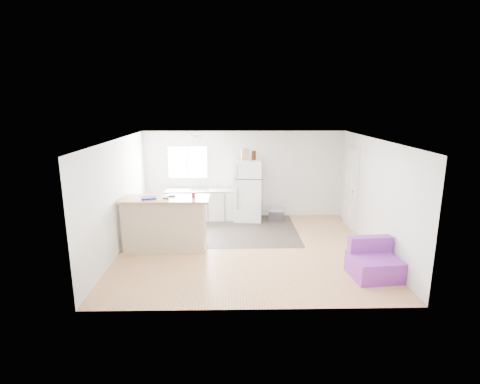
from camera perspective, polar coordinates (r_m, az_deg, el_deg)
name	(u,v)px	position (r m, az deg, el deg)	size (l,w,h in m)	color
room	(247,196)	(7.99, 1.13, -0.63)	(5.51, 5.01, 2.41)	#AC6F48
vinyl_zone	(217,230)	(9.53, -3.59, -5.82)	(4.05, 2.50, 0.00)	#392F2A
window	(188,162)	(10.43, -7.98, 4.52)	(1.18, 0.06, 0.98)	white
interior_door	(351,188)	(10.00, 16.54, 0.61)	(0.11, 0.92, 2.10)	white
ceiling_fixture	(195,137)	(9.02, -6.87, 8.37)	(0.30, 0.30, 0.07)	white
kitchen_cabinets	(200,204)	(10.35, -6.09, -1.84)	(1.90, 0.67, 1.11)	white
peninsula	(165,223)	(8.31, -11.32, -4.72)	(1.90, 0.75, 1.16)	#C1AE8B
refrigerator	(248,190)	(10.15, 1.24, 0.29)	(0.80, 0.77, 1.66)	white
cooler	(276,215)	(10.27, 5.53, -3.45)	(0.47, 0.35, 0.33)	#302F32
purple_seat	(373,263)	(7.46, 19.66, -10.19)	(0.90, 0.86, 0.68)	purple
cleaner_jug	(203,243)	(8.31, -5.72, -7.79)	(0.18, 0.15, 0.32)	white
mop	(163,241)	(8.31, -11.65, -7.34)	(0.28, 0.34, 1.26)	green
red_cup	(193,195)	(8.06, -7.11, -0.44)	(0.08, 0.08, 0.12)	red
blue_tray	(149,198)	(8.14, -13.76, -0.90)	(0.30, 0.22, 0.04)	#121BB1
tool_a	(172,196)	(8.24, -10.29, -0.57)	(0.14, 0.05, 0.03)	black
tool_b	(165,198)	(8.06, -11.30, -0.94)	(0.10, 0.04, 0.03)	black
cardboard_box	(245,154)	(9.95, 0.74, 5.77)	(0.20, 0.10, 0.30)	tan
bottle_left	(253,156)	(9.89, 1.95, 5.57)	(0.07, 0.07, 0.25)	#3A190A
bottle_right	(255,155)	(9.94, 2.24, 5.61)	(0.07, 0.07, 0.25)	#3A190A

